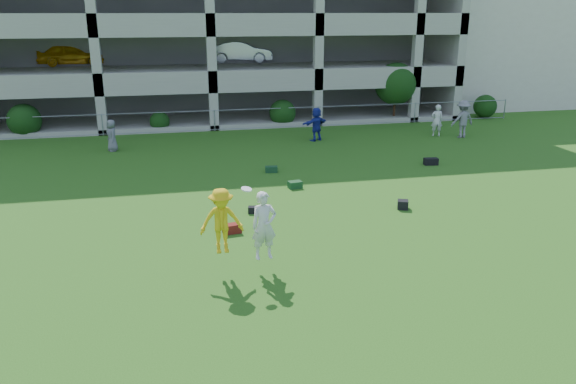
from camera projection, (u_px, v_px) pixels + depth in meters
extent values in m
plane|color=#235114|center=(284.00, 285.00, 13.79)|extent=(100.00, 100.00, 0.00)
cube|color=beige|center=(503.00, 30.00, 42.90)|extent=(16.00, 14.00, 10.00)
imported|color=slate|center=(112.00, 135.00, 26.74)|extent=(0.70, 0.86, 1.52)
imported|color=navy|center=(316.00, 124.00, 28.87)|extent=(1.64, 1.20, 1.72)
imported|color=silver|center=(437.00, 120.00, 29.97)|extent=(0.69, 0.53, 1.69)
imported|color=slate|center=(463.00, 119.00, 29.54)|extent=(1.35, 0.87, 1.96)
cube|color=#5C130F|center=(232.00, 229.00, 16.97)|extent=(0.59, 0.38, 0.28)
cube|color=black|center=(254.00, 210.00, 18.66)|extent=(0.45, 0.33, 0.22)
cube|color=#14391B|center=(295.00, 185.00, 21.29)|extent=(0.55, 0.43, 0.26)
cube|color=black|center=(403.00, 205.00, 19.04)|extent=(0.45, 0.45, 0.30)
cube|color=black|center=(431.00, 161.00, 24.49)|extent=(0.63, 0.36, 0.30)
cube|color=#133419|center=(271.00, 169.00, 23.37)|extent=(0.53, 0.35, 0.25)
imported|color=gold|center=(222.00, 221.00, 13.95)|extent=(1.11, 0.66, 1.68)
imported|color=silver|center=(264.00, 226.00, 14.16)|extent=(0.69, 0.49, 1.78)
cylinder|color=white|center=(246.00, 189.00, 13.89)|extent=(0.28, 0.27, 0.11)
cube|color=#9E998C|center=(196.00, 17.00, 42.40)|extent=(30.00, 0.50, 12.00)
cube|color=#9E998C|center=(415.00, 17.00, 39.08)|extent=(0.50, 14.00, 12.00)
cube|color=#9E998C|center=(206.00, 108.00, 37.92)|extent=(30.00, 14.00, 0.30)
cube|color=#9E998C|center=(204.00, 63.00, 37.00)|extent=(30.00, 14.00, 0.30)
cube|color=#9E998C|center=(201.00, 15.00, 36.08)|extent=(30.00, 14.00, 0.30)
cube|color=#9E998C|center=(213.00, 85.00, 30.81)|extent=(30.00, 0.30, 0.90)
cube|color=#9E998C|center=(211.00, 28.00, 29.89)|extent=(30.00, 0.30, 0.90)
cube|color=#9E998C|center=(92.00, 19.00, 28.64)|extent=(0.50, 0.50, 12.00)
cube|color=#9E998C|center=(210.00, 19.00, 29.84)|extent=(0.50, 0.50, 12.00)
cube|color=#9E998C|center=(319.00, 19.00, 31.05)|extent=(0.50, 0.50, 12.00)
cube|color=#9E998C|center=(420.00, 18.00, 32.25)|extent=(0.50, 0.50, 12.00)
cube|color=#605E59|center=(200.00, 17.00, 37.98)|extent=(29.00, 9.00, 11.60)
imported|color=orange|center=(72.00, 54.00, 33.31)|extent=(3.95, 1.77, 1.32)
imported|color=silver|center=(241.00, 52.00, 35.34)|extent=(4.14, 1.86, 1.32)
cylinder|color=gray|center=(102.00, 125.00, 30.07)|extent=(0.06, 0.06, 1.20)
cylinder|color=gray|center=(215.00, 120.00, 31.27)|extent=(0.06, 0.06, 1.20)
cylinder|color=gray|center=(318.00, 116.00, 32.48)|extent=(0.06, 0.06, 1.20)
cylinder|color=gray|center=(415.00, 113.00, 33.68)|extent=(0.06, 0.06, 1.20)
cylinder|color=gray|center=(505.00, 109.00, 34.88)|extent=(0.06, 0.06, 1.20)
cylinder|color=gray|center=(214.00, 111.00, 31.10)|extent=(36.00, 0.04, 0.04)
cylinder|color=gray|center=(215.00, 130.00, 31.43)|extent=(36.00, 0.04, 0.04)
sphere|color=#163D11|center=(24.00, 120.00, 29.74)|extent=(1.76, 1.76, 1.76)
sphere|color=#163D11|center=(160.00, 121.00, 31.25)|extent=(1.10, 1.10, 1.10)
sphere|color=#163D11|center=(283.00, 113.00, 32.58)|extent=(1.54, 1.54, 1.54)
cylinder|color=#382314|center=(394.00, 105.00, 34.11)|extent=(0.16, 0.16, 1.96)
sphere|color=#163D11|center=(396.00, 84.00, 33.72)|extent=(2.52, 2.52, 2.52)
sphere|color=#163D11|center=(485.00, 106.00, 35.20)|extent=(1.43, 1.43, 1.43)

